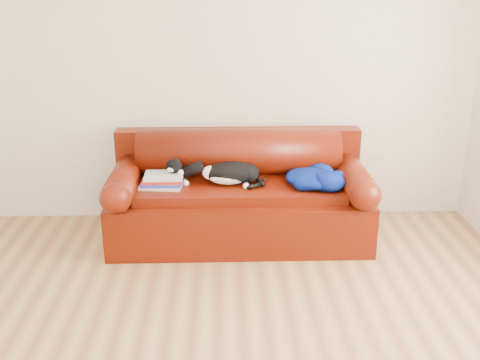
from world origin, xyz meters
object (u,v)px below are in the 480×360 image
object	(u,v)px
sofa_base	(239,211)
blanket	(314,178)
cat	(231,173)
book_stack	(163,180)

from	to	relation	value
sofa_base	blanket	size ratio (longest dim) A/B	3.81
sofa_base	cat	xyz separation A→B (m)	(-0.07, -0.04, 0.35)
sofa_base	cat	bearing A→B (deg)	-151.62
sofa_base	book_stack	world-z (taller)	book_stack
cat	book_stack	bearing A→B (deg)	-169.11
blanket	book_stack	bearing A→B (deg)	178.54
cat	blanket	bearing A→B (deg)	1.42
book_stack	cat	bearing A→B (deg)	3.76
sofa_base	blanket	world-z (taller)	blanket
book_stack	blanket	distance (m)	1.21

